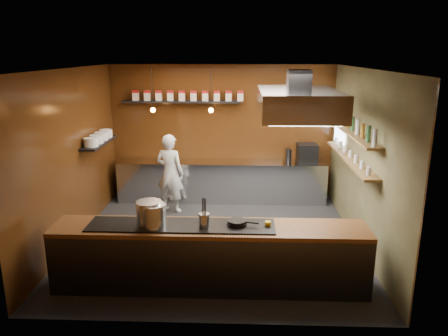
{
  "coord_description": "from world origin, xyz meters",
  "views": [
    {
      "loc": [
        0.42,
        -7.23,
        3.27
      ],
      "look_at": [
        0.12,
        0.4,
        1.23
      ],
      "focal_mm": 35.0,
      "sensor_mm": 36.0,
      "label": 1
    }
  ],
  "objects_px": {
    "stockpot_small": "(154,215)",
    "extractor_hood": "(298,102)",
    "espresso_machine": "(307,153)",
    "chef": "(170,173)",
    "stockpot_large": "(149,213)"
  },
  "relations": [
    {
      "from": "extractor_hood",
      "to": "stockpot_large",
      "type": "distance_m",
      "value": 2.83
    },
    {
      "from": "espresso_machine",
      "to": "chef",
      "type": "xyz_separation_m",
      "value": [
        -2.92,
        -0.73,
        -0.29
      ]
    },
    {
      "from": "extractor_hood",
      "to": "stockpot_small",
      "type": "bearing_deg",
      "value": -148.15
    },
    {
      "from": "espresso_machine",
      "to": "stockpot_small",
      "type": "bearing_deg",
      "value": -127.32
    },
    {
      "from": "stockpot_small",
      "to": "chef",
      "type": "relative_size",
      "value": 0.21
    },
    {
      "from": "stockpot_small",
      "to": "chef",
      "type": "distance_m",
      "value": 3.13
    },
    {
      "from": "stockpot_large",
      "to": "chef",
      "type": "height_order",
      "value": "chef"
    },
    {
      "from": "stockpot_large",
      "to": "chef",
      "type": "distance_m",
      "value": 3.07
    },
    {
      "from": "espresso_machine",
      "to": "chef",
      "type": "relative_size",
      "value": 0.26
    },
    {
      "from": "espresso_machine",
      "to": "stockpot_large",
      "type": "bearing_deg",
      "value": -128.41
    },
    {
      "from": "stockpot_large",
      "to": "stockpot_small",
      "type": "xyz_separation_m",
      "value": [
        0.07,
        -0.05,
        -0.01
      ]
    },
    {
      "from": "extractor_hood",
      "to": "chef",
      "type": "xyz_separation_m",
      "value": [
        -2.34,
        1.82,
        -1.68
      ]
    },
    {
      "from": "chef",
      "to": "stockpot_large",
      "type": "bearing_deg",
      "value": 111.56
    },
    {
      "from": "extractor_hood",
      "to": "espresso_machine",
      "type": "distance_m",
      "value": 2.97
    },
    {
      "from": "stockpot_small",
      "to": "extractor_hood",
      "type": "bearing_deg",
      "value": 31.85
    }
  ]
}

